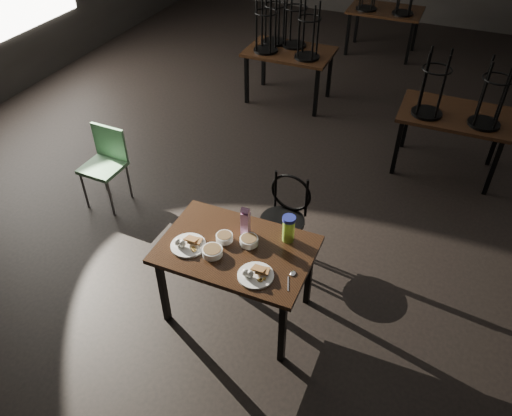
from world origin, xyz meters
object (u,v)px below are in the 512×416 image
at_px(main_table, 236,255).
at_px(juice_carton, 245,221).
at_px(bentwood_chair, 285,212).
at_px(school_chair, 106,160).
at_px(water_bottle, 289,228).

distance_m(main_table, juice_carton, 0.28).
height_order(main_table, juice_carton, juice_carton).
relative_size(juice_carton, bentwood_chair, 0.30).
distance_m(juice_carton, school_chair, 2.08).
xyz_separation_m(juice_carton, school_chair, (-1.93, 0.70, -0.35)).
height_order(juice_carton, water_bottle, juice_carton).
bearing_deg(school_chair, bentwood_chair, 0.07).
bearing_deg(water_bottle, juice_carton, -171.31).
bearing_deg(main_table, juice_carton, 90.98).
relative_size(juice_carton, school_chair, 0.30).
bearing_deg(school_chair, juice_carton, -17.85).
relative_size(main_table, water_bottle, 5.13).
bearing_deg(school_chair, water_bottle, -13.79).
height_order(main_table, school_chair, school_chair).
xyz_separation_m(juice_carton, water_bottle, (0.35, 0.05, -0.00)).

